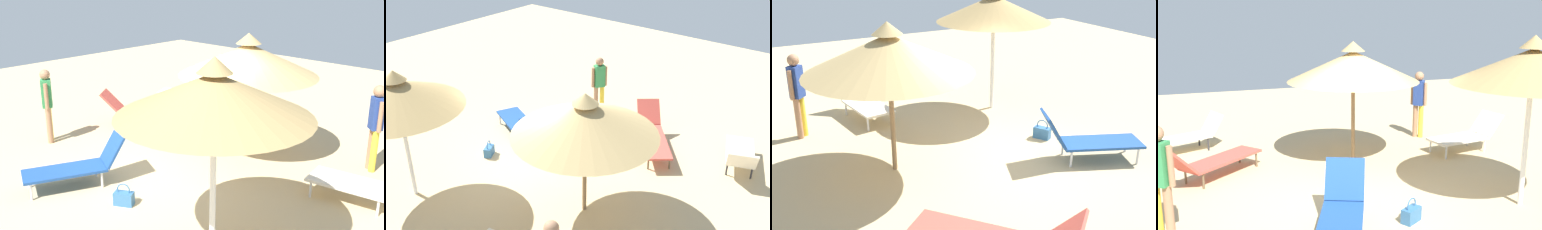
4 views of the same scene
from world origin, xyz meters
The scene contains 10 objects.
ground centered at (0.00, 0.00, -0.05)m, with size 24.00×24.00×0.10m, color tan.
parasol_umbrella_front centered at (1.72, 2.38, 2.43)m, with size 2.66×2.66×2.94m.
parasol_umbrella_center centered at (-1.56, 0.46, 2.16)m, with size 2.93×2.93×2.70m.
lounge_chair_back centered at (-1.35, -2.68, 0.42)m, with size 1.91×2.13×0.91m.
lounge_chair_far_left centered at (-1.26, 3.31, 0.42)m, with size 0.94×1.91×0.88m.
lounge_chair_edge centered at (1.74, -0.93, 0.44)m, with size 1.99×1.33×0.98m.
lounge_chair_far_right centered at (-3.51, -3.10, 0.41)m, with size 1.26×1.86×0.86m.
person_standing_near_left centered at (0.93, -3.41, 1.01)m, with size 0.34×0.42×1.75m.
person_standing_near_right centered at (-2.76, 2.78, 1.03)m, with size 0.34×0.34×1.79m.
handbag centered at (1.66, 0.27, 0.14)m, with size 0.33×0.39×0.41m.
Camera 4 is at (7.30, -2.80, 3.24)m, focal length 40.21 mm.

